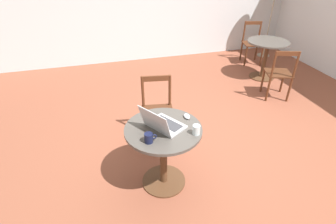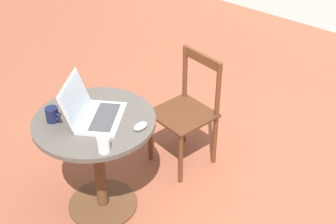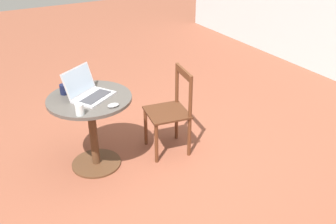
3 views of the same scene
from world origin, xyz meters
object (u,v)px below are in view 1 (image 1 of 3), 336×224
at_px(mug, 149,138).
at_px(laptop, 162,124).
at_px(drinking_glass, 196,130).
at_px(cafe_table_near, 163,144).
at_px(chair_near_back, 158,111).
at_px(chair_mid_back, 252,43).
at_px(cafe_table_mid, 267,51).
at_px(chair_mid_front, 279,74).
at_px(mouse, 187,116).

bearing_deg(mug, laptop, 45.86).
bearing_deg(laptop, mug, -134.14).
relative_size(laptop, mug, 4.06).
height_order(laptop, drinking_glass, laptop).
distance_m(mug, drinking_glass, 0.45).
relative_size(cafe_table_near, chair_near_back, 0.87).
distance_m(cafe_table_near, chair_mid_back, 4.04).
xyz_separation_m(cafe_table_mid, mug, (-2.77, -2.31, 0.24)).
distance_m(cafe_table_near, cafe_table_mid, 3.36).
distance_m(cafe_table_mid, laptop, 3.38).
xyz_separation_m(chair_mid_front, chair_mid_back, (0.44, 1.58, 0.00)).
bearing_deg(cafe_table_mid, cafe_table_near, -140.42).
bearing_deg(chair_mid_front, cafe_table_mid, 71.91).
bearing_deg(drinking_glass, chair_mid_back, 51.13).
xyz_separation_m(cafe_table_mid, chair_mid_back, (0.18, 0.79, -0.10)).
bearing_deg(drinking_glass, cafe_table_mid, 44.95).
bearing_deg(drinking_glass, mouse, 88.44).
height_order(chair_mid_back, mug, chair_mid_back).
xyz_separation_m(mouse, drinking_glass, (-0.01, -0.29, 0.03)).
height_order(chair_mid_front, mug, chair_mid_front).
bearing_deg(cafe_table_near, laptop, 149.06).
xyz_separation_m(chair_mid_front, laptop, (-2.34, -1.35, 0.35)).
distance_m(cafe_table_near, laptop, 0.25).
bearing_deg(cafe_table_near, chair_near_back, 80.85).
xyz_separation_m(laptop, mug, (-0.17, -0.17, -0.01)).
bearing_deg(chair_mid_back, chair_near_back, -140.84).
height_order(chair_near_back, mug, chair_near_back).
bearing_deg(chair_mid_back, chair_mid_front, -105.57).
relative_size(chair_near_back, mug, 7.52).
xyz_separation_m(cafe_table_near, cafe_table_mid, (2.59, 2.14, 0.00)).
bearing_deg(laptop, chair_near_back, 80.32).
relative_size(cafe_table_mid, mouse, 7.61).
distance_m(chair_mid_front, mug, 2.96).
xyz_separation_m(chair_near_back, mug, (-0.30, -0.94, 0.34)).
xyz_separation_m(cafe_table_near, chair_near_back, (0.12, 0.77, -0.10)).
bearing_deg(mug, chair_near_back, 72.33).
xyz_separation_m(mouse, mug, (-0.46, -0.29, 0.03)).
bearing_deg(cafe_table_mid, chair_mid_front, -108.09).
relative_size(chair_mid_front, drinking_glass, 9.13).
relative_size(chair_mid_front, mug, 7.52).
xyz_separation_m(cafe_table_near, mug, (-0.18, -0.17, 0.24)).
xyz_separation_m(cafe_table_near, laptop, (-0.01, 0.00, 0.25)).
bearing_deg(laptop, chair_mid_back, 46.46).
bearing_deg(chair_mid_back, cafe_table_mid, -102.98).
xyz_separation_m(chair_near_back, chair_mid_back, (2.65, 2.16, 0.00)).
bearing_deg(chair_mid_back, mug, -133.57).
height_order(cafe_table_mid, chair_mid_front, chair_mid_front).
bearing_deg(chair_mid_front, chair_mid_back, 74.43).
relative_size(cafe_table_mid, chair_mid_front, 0.87).
height_order(cafe_table_mid, chair_mid_back, chair_mid_back).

